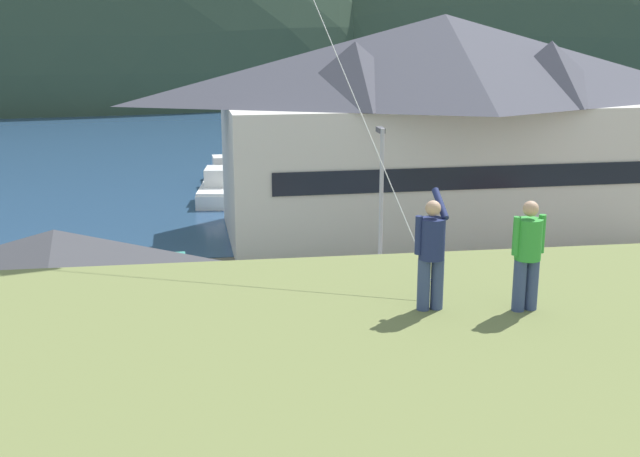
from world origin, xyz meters
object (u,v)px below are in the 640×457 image
Objects in this scene: parked_car_mid_row_center at (479,310)px; moored_boat_wharfside at (219,188)px; harbor_lodge at (442,119)px; storage_shed_near_lot at (61,313)px; moored_boat_outer_mooring at (329,188)px; person_kite_flyer at (431,251)px; parked_car_front_row_red at (587,385)px; wharf_dock at (270,187)px; parking_light_pole at (381,204)px; moored_boat_inner_slip at (222,175)px; person_companion at (528,252)px; parked_car_mid_row_near at (325,402)px.

moored_boat_wharfside is at bearing 109.13° from parked_car_mid_row_center.
storage_shed_near_lot is at bearing -133.76° from harbor_lodge.
moored_boat_outer_mooring is 39.30m from person_kite_flyer.
parked_car_front_row_red is at bearing 47.75° from person_kite_flyer.
parking_light_pole reaches higher than wharf_dock.
person_kite_flyer is (2.32, -43.84, 6.83)m from moored_boat_inner_slip.
parked_car_mid_row_center is 16.67m from person_kite_flyer.
person_companion is (1.45, -0.25, -0.02)m from person_kite_flyer.
parked_car_front_row_red is 12.35m from person_kite_flyer.
harbor_lodge reaches higher than parking_light_pole.
parked_car_mid_row_center is (-0.96, 6.30, 0.00)m from parked_car_front_row_red.
person_kite_flyer reaches higher than parked_car_front_row_red.
harbor_lodge is 30.29m from person_companion.
parked_car_mid_row_center is at bearing -74.19° from moored_boat_inner_slip.
person_kite_flyer reaches higher than parked_car_mid_row_center.
parked_car_front_row_red is at bearing -81.35° from parked_car_mid_row_center.
storage_shed_near_lot is 8.31m from parked_car_mid_row_near.
moored_boat_wharfside is at bearing 93.96° from parked_car_mid_row_near.
storage_shed_near_lot is 29.81m from moored_boat_outer_mooring.
wharf_dock is 2.79× the size of parked_car_mid_row_center.
wharf_dock is 2.14× the size of moored_boat_inner_slip.
person_companion reaches higher than parked_car_front_row_red.
person_kite_flyer reaches higher than storage_shed_near_lot.
parked_car_mid_row_center is 0.62× the size of parking_light_pole.
parked_car_mid_row_near is at bearing 103.09° from person_companion.
storage_shed_near_lot reaches higher than wharf_dock.
moored_boat_inner_slip is at bearing 104.59° from parked_car_front_row_red.
storage_shed_near_lot reaches higher than parked_car_mid_row_center.
moored_boat_outer_mooring is at bearing 93.64° from parked_car_mid_row_center.
parked_car_front_row_red is (9.39, -36.06, 0.34)m from moored_boat_inner_slip.
parked_car_front_row_red is 0.98× the size of parked_car_mid_row_center.
harbor_lodge is 5.65× the size of parked_car_mid_row_center.
moored_boat_outer_mooring is 1.46× the size of moored_boat_inner_slip.
person_kite_flyer is (2.61, -39.21, 6.83)m from moored_boat_wharfside.
moored_boat_outer_mooring is 1.94× the size of parked_car_mid_row_near.
moored_boat_inner_slip is 1.34× the size of parked_car_front_row_red.
person_companion reaches higher than moored_boat_wharfside.
parking_light_pole is 3.78× the size of person_kite_flyer.
person_companion is at bearing -104.67° from harbor_lodge.
moored_boat_inner_slip is (-6.88, 5.40, 0.00)m from moored_boat_outer_mooring.
moored_boat_wharfside is at bearing 107.11° from parked_car_front_row_red.
harbor_lodge is 24.68m from storage_shed_near_lot.
wharf_dock is 2.85× the size of parked_car_mid_row_near.
storage_shed_near_lot is 1.17× the size of parking_light_pole.
harbor_lodge is at bearing 78.61° from parked_car_mid_row_center.
parked_car_mid_row_center is 2.49× the size of person_companion.
parked_car_mid_row_near is 0.98× the size of parked_car_mid_row_center.
person_kite_flyer reaches higher than wharf_dock.
harbor_lodge is 5.80× the size of parked_car_front_row_red.
person_kite_flyer reaches higher than person_companion.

